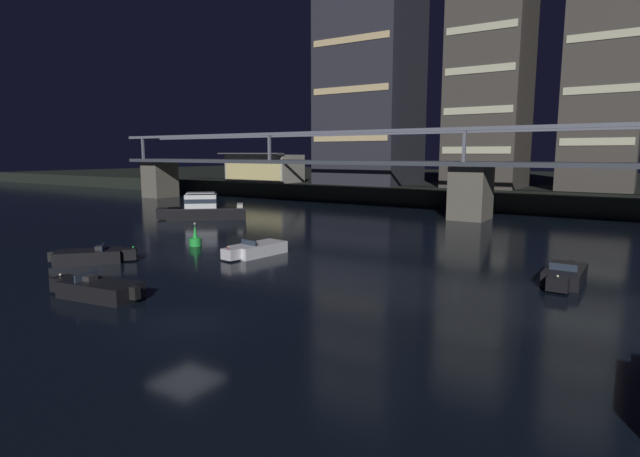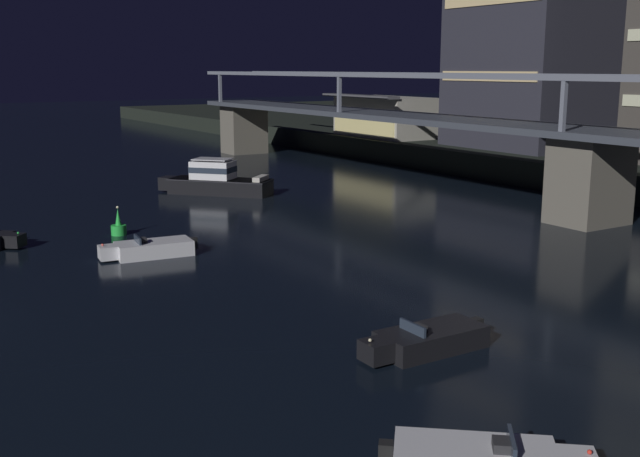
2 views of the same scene
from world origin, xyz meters
name	(u,v)px [view 1 (image 1 of 2)]	position (x,y,z in m)	size (l,w,h in m)	color
ground_plane	(185,323)	(0.00, 0.00, 0.00)	(400.00, 400.00, 0.00)	black
far_riverbank	(548,185)	(0.00, 86.78, 1.10)	(240.00, 80.00, 2.20)	black
river_bridge	(472,175)	(0.00, 38.77, 4.60)	(103.68, 6.40, 9.38)	#605B51
tower_west_low	(371,70)	(-21.16, 56.44, 19.37)	(13.24, 12.74, 34.65)	#282833
tower_west_tall	(490,93)	(-3.63, 57.80, 14.95)	(9.58, 11.02, 25.81)	#423D38
tower_central	(606,69)	(9.84, 60.97, 17.35)	(8.58, 12.79, 30.61)	#423D38
waterfront_pavilion	(264,168)	(-37.55, 50.69, 4.44)	(12.40, 7.40, 4.70)	#B2AD9E
cabin_cruiser_near_left	(204,209)	(-23.42, 23.63, 1.05)	(8.20, 7.61, 2.79)	black
speedboat_near_center	(93,256)	(-13.69, 4.73, 0.41)	(4.27, 4.50, 1.16)	black
speedboat_near_right	(97,289)	(-6.35, 0.26, 0.41)	(5.23, 2.41, 1.16)	black
speedboat_mid_left	(256,249)	(-6.47, 12.05, 0.41)	(2.22, 5.23, 1.16)	silver
speedboat_far_left	(564,275)	(11.99, 15.50, 0.41)	(1.82, 5.19, 1.16)	black
channel_buoy	(195,240)	(-12.58, 12.30, 0.48)	(0.90, 0.90, 1.76)	green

